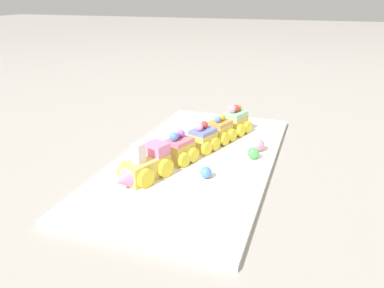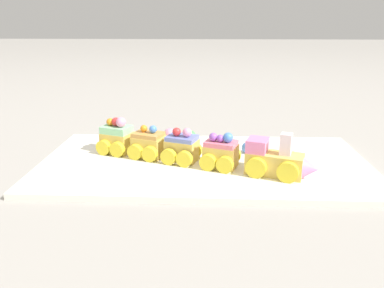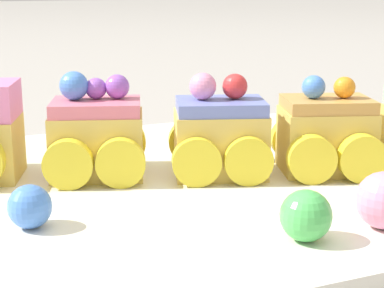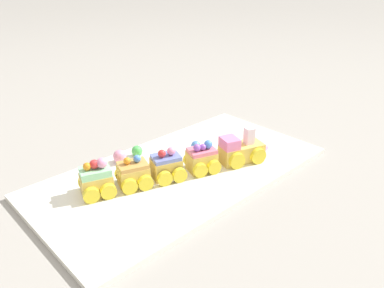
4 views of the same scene
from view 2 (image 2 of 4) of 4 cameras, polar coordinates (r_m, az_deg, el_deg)
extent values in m
plane|color=gray|center=(0.77, 1.88, -3.36)|extent=(10.00, 10.00, 0.00)
cube|color=white|center=(0.77, 1.89, -2.94)|extent=(0.66, 0.34, 0.01)
cube|color=#E0BC56|center=(0.71, 12.43, -2.97)|extent=(0.11, 0.08, 0.04)
cube|color=pink|center=(0.70, 9.93, -0.16)|extent=(0.05, 0.05, 0.02)
cone|color=pink|center=(0.70, 17.56, -3.62)|extent=(0.04, 0.05, 0.04)
cube|color=white|center=(0.70, 14.06, -0.81)|extent=(0.03, 0.03, 0.02)
cube|color=white|center=(0.69, 14.19, 0.74)|extent=(0.03, 0.03, 0.02)
cylinder|color=yellow|center=(0.68, 14.37, -4.20)|extent=(0.04, 0.02, 0.04)
cylinder|color=yellow|center=(0.73, 14.97, -2.61)|extent=(0.04, 0.02, 0.04)
cylinder|color=yellow|center=(0.69, 9.70, -3.60)|extent=(0.04, 0.02, 0.04)
cylinder|color=yellow|center=(0.74, 10.63, -2.06)|extent=(0.04, 0.02, 0.04)
cube|color=#E0BC56|center=(0.73, 4.40, -1.85)|extent=(0.07, 0.06, 0.04)
cube|color=#E57084|center=(0.72, 4.45, 0.09)|extent=(0.07, 0.06, 0.01)
sphere|color=#9956C6|center=(0.72, 3.26, 1.07)|extent=(0.02, 0.02, 0.02)
sphere|color=#9956C6|center=(0.71, 4.35, 0.86)|extent=(0.02, 0.02, 0.01)
sphere|color=#4C84E0|center=(0.71, 5.52, 0.98)|extent=(0.02, 0.02, 0.02)
cylinder|color=yellow|center=(0.70, 5.02, -3.18)|extent=(0.03, 0.02, 0.03)
cylinder|color=yellow|center=(0.75, 6.25, -1.71)|extent=(0.03, 0.02, 0.03)
cylinder|color=yellow|center=(0.71, 2.42, -2.82)|extent=(0.03, 0.02, 0.03)
cylinder|color=yellow|center=(0.76, 3.81, -1.39)|extent=(0.03, 0.02, 0.03)
cube|color=#E0BC56|center=(0.76, -1.55, -1.05)|extent=(0.07, 0.06, 0.04)
cube|color=#6B7AC6|center=(0.75, -1.57, 0.82)|extent=(0.07, 0.06, 0.01)
sphere|color=red|center=(0.75, -2.37, 1.83)|extent=(0.02, 0.02, 0.02)
sphere|color=pink|center=(0.74, -0.76, 1.77)|extent=(0.02, 0.02, 0.02)
cylinder|color=yellow|center=(0.73, -1.19, -2.31)|extent=(0.03, 0.02, 0.03)
cylinder|color=yellow|center=(0.78, 0.40, -0.95)|extent=(0.03, 0.02, 0.03)
cylinder|color=yellow|center=(0.74, -3.59, -1.96)|extent=(0.03, 0.02, 0.03)
cylinder|color=yellow|center=(0.79, -1.88, -0.64)|extent=(0.03, 0.02, 0.03)
cube|color=#E0BC56|center=(0.79, -6.62, -0.37)|extent=(0.07, 0.06, 0.04)
cube|color=#CC9347|center=(0.78, -6.69, 1.43)|extent=(0.07, 0.06, 0.01)
sphere|color=orange|center=(0.78, -7.35, 2.36)|extent=(0.02, 0.02, 0.01)
sphere|color=#4C84E0|center=(0.77, -5.96, 2.25)|extent=(0.02, 0.02, 0.02)
cylinder|color=yellow|center=(0.76, -6.46, -1.55)|extent=(0.03, 0.02, 0.03)
cylinder|color=yellow|center=(0.81, -4.62, -0.28)|extent=(0.03, 0.02, 0.03)
cylinder|color=yellow|center=(0.77, -8.67, -1.22)|extent=(0.03, 0.02, 0.03)
cylinder|color=yellow|center=(0.82, -6.73, 0.00)|extent=(0.03, 0.02, 0.03)
cube|color=#E0BC56|center=(0.82, -11.31, 0.27)|extent=(0.07, 0.06, 0.04)
cube|color=#93DBA3|center=(0.82, -11.43, 2.20)|extent=(0.07, 0.06, 0.01)
sphere|color=orange|center=(0.82, -12.37, 3.31)|extent=(0.02, 0.02, 0.02)
sphere|color=red|center=(0.81, -11.50, 3.33)|extent=(0.02, 0.02, 0.02)
sphere|color=pink|center=(0.80, -10.77, 3.28)|extent=(0.03, 0.03, 0.02)
cylinder|color=yellow|center=(0.80, -11.33, -0.83)|extent=(0.03, 0.02, 0.03)
cylinder|color=yellow|center=(0.84, -9.30, 0.34)|extent=(0.03, 0.02, 0.03)
cylinder|color=yellow|center=(0.81, -13.33, -0.53)|extent=(0.03, 0.02, 0.03)
cylinder|color=yellow|center=(0.86, -11.24, 0.60)|extent=(0.03, 0.02, 0.03)
sphere|color=#4CBC56|center=(0.88, -0.25, 1.22)|extent=(0.03, 0.03, 0.03)
sphere|color=#4C84E0|center=(0.81, 8.40, -0.55)|extent=(0.02, 0.02, 0.02)
sphere|color=pink|center=(0.88, -3.37, 1.42)|extent=(0.03, 0.03, 0.03)
camera|label=1|loc=(1.21, 42.35, 17.53)|focal=35.00mm
camera|label=3|loc=(1.11, 9.56, 10.72)|focal=60.00mm
camera|label=4|loc=(0.54, -75.20, 21.45)|focal=35.00mm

